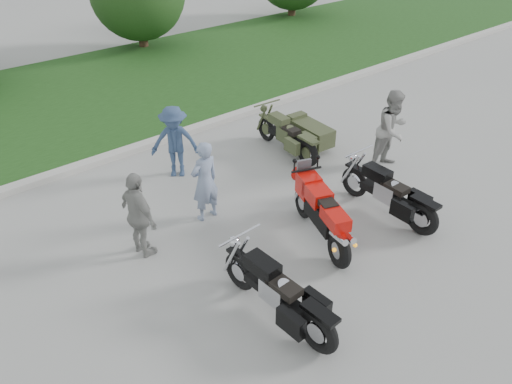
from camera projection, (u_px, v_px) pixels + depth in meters
ground at (311, 266)px, 9.02m from camera, size 80.00×80.00×0.00m
curb at (148, 144)px, 12.88m from camera, size 60.00×0.30×0.15m
grass_strip at (82, 97)px, 15.57m from camera, size 60.00×8.00×0.14m
sportbike_red at (322, 213)px, 9.31m from camera, size 1.00×2.21×1.09m
cruiser_left at (281, 296)px, 7.70m from camera, size 0.47×2.48×0.96m
cruiser_right at (391, 196)px, 10.09m from camera, size 0.41×2.44×0.94m
cruiser_sidecar at (301, 134)px, 12.57m from camera, size 1.21×2.33×0.90m
person_stripe at (205, 181)px, 9.84m from camera, size 0.65×0.44×1.72m
person_grey at (392, 130)px, 11.59m from camera, size 0.96×0.77×1.91m
person_denim at (175, 142)px, 11.27m from camera, size 1.26×1.19×1.71m
person_back at (139, 216)px, 8.87m from camera, size 0.50×1.03×1.71m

